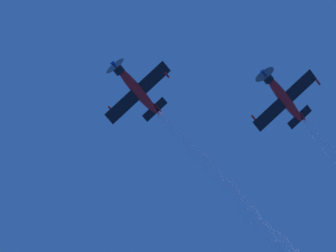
{
  "coord_description": "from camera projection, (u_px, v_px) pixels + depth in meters",
  "views": [
    {
      "loc": [
        -10.19,
        -27.28,
        2.06
      ],
      "look_at": [
        0.65,
        1.05,
        86.46
      ],
      "focal_mm": 77.37,
      "sensor_mm": 36.0,
      "label": 1
    }
  ],
  "objects": [
    {
      "name": "airplane_lead",
      "position": [
        136.0,
        88.0,
        88.32
      ],
      "size": [
        8.74,
        8.81,
        3.95
      ],
      "color": "red"
    },
    {
      "name": "airplane_left_wingman",
      "position": [
        283.0,
        97.0,
        89.33
      ],
      "size": [
        8.74,
        8.95,
        3.69
      ],
      "color": "red"
    },
    {
      "name": "smoke_trail_lead",
      "position": [
        258.0,
        222.0,
        97.28
      ],
      "size": [
        29.74,
        17.76,
        5.41
      ],
      "color": "white"
    }
  ]
}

